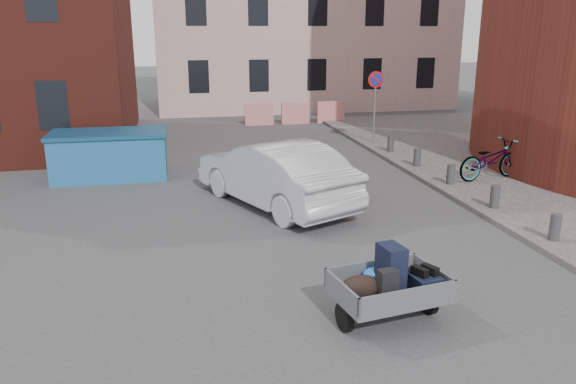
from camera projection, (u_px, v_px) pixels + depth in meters
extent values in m
plane|color=#38383A|center=(255.00, 250.00, 11.20)|extent=(120.00, 120.00, 0.00)
cube|color=#474442|center=(562.00, 173.00, 16.93)|extent=(9.00, 24.00, 0.12)
cylinder|color=gray|center=(375.00, 108.00, 20.92)|extent=(0.07, 0.07, 2.60)
cylinder|color=red|center=(376.00, 79.00, 20.61)|extent=(0.60, 0.03, 0.60)
cylinder|color=navy|center=(376.00, 79.00, 20.59)|extent=(0.44, 0.03, 0.44)
cylinder|color=#3A3A3D|center=(555.00, 227.00, 11.34)|extent=(0.22, 0.22, 0.55)
cylinder|color=#3A3A3D|center=(495.00, 197.00, 13.41)|extent=(0.22, 0.22, 0.55)
cylinder|color=#3A3A3D|center=(451.00, 174.00, 15.48)|extent=(0.22, 0.22, 0.55)
cylinder|color=#3A3A3D|center=(417.00, 157.00, 17.54)|extent=(0.22, 0.22, 0.55)
cylinder|color=#3A3A3D|center=(390.00, 144.00, 19.61)|extent=(0.22, 0.22, 0.55)
cube|color=red|center=(259.00, 114.00, 25.65)|extent=(1.30, 0.18, 1.00)
cube|color=red|center=(295.00, 113.00, 25.99)|extent=(1.30, 0.18, 1.00)
cube|color=red|center=(331.00, 112.00, 26.33)|extent=(1.30, 0.18, 1.00)
cylinder|color=black|center=(344.00, 317.00, 8.15)|extent=(0.17, 0.45, 0.44)
cylinder|color=black|center=(428.00, 300.00, 8.65)|extent=(0.17, 0.45, 0.44)
cube|color=slate|center=(388.00, 294.00, 8.34)|extent=(1.76, 1.34, 0.08)
cube|color=slate|center=(342.00, 291.00, 8.01)|extent=(0.22, 1.09, 0.28)
cube|color=slate|center=(433.00, 275.00, 8.56)|extent=(0.22, 1.09, 0.28)
cube|color=slate|center=(371.00, 269.00, 8.76)|extent=(1.59, 0.30, 0.28)
cube|color=slate|center=(409.00, 298.00, 7.81)|extent=(1.59, 0.30, 0.28)
cube|color=slate|center=(359.00, 274.00, 9.16)|extent=(0.19, 0.70, 0.06)
cube|color=black|center=(391.00, 268.00, 8.29)|extent=(0.37, 0.49, 0.70)
cube|color=black|center=(421.00, 281.00, 8.38)|extent=(0.49, 0.66, 0.25)
ellipsoid|color=black|center=(361.00, 287.00, 8.06)|extent=(0.65, 0.45, 0.36)
cube|color=black|center=(387.00, 285.00, 7.97)|extent=(0.31, 0.22, 0.48)
ellipsoid|color=blue|center=(374.00, 275.00, 8.59)|extent=(0.40, 0.35, 0.24)
cube|color=black|center=(420.00, 272.00, 8.25)|extent=(0.21, 0.29, 0.13)
cube|color=black|center=(430.00, 270.00, 8.31)|extent=(0.21, 0.29, 0.13)
cube|color=#20659C|center=(110.00, 157.00, 16.48)|extent=(3.23, 1.64, 1.29)
cube|color=navy|center=(108.00, 133.00, 16.28)|extent=(3.34, 1.75, 0.11)
imported|color=silver|center=(274.00, 173.00, 13.87)|extent=(3.60, 5.24, 1.64)
imported|color=black|center=(490.00, 160.00, 15.91)|extent=(2.25, 1.16, 1.13)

